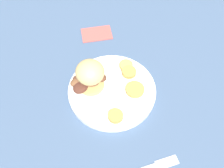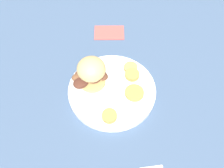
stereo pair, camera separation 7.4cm
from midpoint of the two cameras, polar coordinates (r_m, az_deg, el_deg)
ground_plane at (r=0.78m, az=2.72°, el=-2.05°), size 4.00×4.00×0.00m
dinner_plate at (r=0.77m, az=2.75°, el=-1.61°), size 0.26×0.26×0.02m
sandwich at (r=0.73m, az=-1.86°, el=2.30°), size 0.09×0.11×0.10m
potato_round_0 at (r=0.79m, az=7.11°, el=1.81°), size 0.04×0.04×0.01m
potato_round_1 at (r=0.75m, az=7.70°, el=-2.15°), size 0.05×0.05×0.01m
potato_round_2 at (r=0.71m, az=2.44°, el=-7.21°), size 0.04×0.04×0.01m
potato_round_3 at (r=0.80m, az=6.73°, el=3.35°), size 0.04×0.04×0.01m
napkin at (r=0.93m, az=1.70°, el=11.03°), size 0.09×0.12×0.01m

